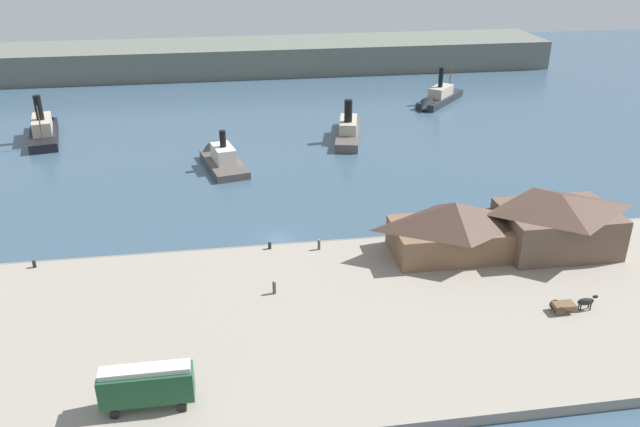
% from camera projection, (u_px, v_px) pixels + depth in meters
% --- Properties ---
extents(ground_plane, '(320.00, 320.00, 0.00)m').
position_uv_depth(ground_plane, '(279.00, 239.00, 93.33)').
color(ground_plane, '#385166').
extents(quay_promenade, '(110.00, 36.00, 1.20)m').
position_uv_depth(quay_promenade, '(298.00, 323.00, 73.38)').
color(quay_promenade, gray).
rests_on(quay_promenade, ground).
extents(seawall_edge, '(110.00, 0.80, 1.00)m').
position_uv_depth(seawall_edge, '(282.00, 248.00, 89.90)').
color(seawall_edge, slate).
rests_on(seawall_edge, ground).
extents(ferry_shed_west_terminal, '(16.23, 9.33, 7.37)m').
position_uv_depth(ferry_shed_west_terminal, '(453.00, 228.00, 85.60)').
color(ferry_shed_west_terminal, brown).
rests_on(ferry_shed_west_terminal, quay_promenade).
extents(ferry_shed_customs_shed, '(15.07, 10.94, 7.89)m').
position_uv_depth(ferry_shed_customs_shed, '(558.00, 221.00, 86.77)').
color(ferry_shed_customs_shed, brown).
rests_on(ferry_shed_customs_shed, quay_promenade).
extents(street_tram, '(8.46, 2.54, 4.46)m').
position_uv_depth(street_tram, '(147.00, 384.00, 59.05)').
color(street_tram, '#1E4C2D').
rests_on(street_tram, quay_promenade).
extents(horse_cart, '(5.39, 1.66, 1.87)m').
position_uv_depth(horse_cart, '(572.00, 304.00, 74.10)').
color(horse_cart, brown).
rests_on(horse_cart, quay_promenade).
extents(pedestrian_walking_west, '(0.44, 0.44, 1.78)m').
position_uv_depth(pedestrian_walking_west, '(274.00, 287.00, 77.58)').
color(pedestrian_walking_west, '#3D4C42').
rests_on(pedestrian_walking_west, quay_promenade).
extents(pedestrian_near_cart, '(0.38, 0.38, 1.55)m').
position_uv_depth(pedestrian_near_cart, '(319.00, 245.00, 87.73)').
color(pedestrian_near_cart, '#4C3D33').
rests_on(pedestrian_near_cart, quay_promenade).
extents(mooring_post_center_east, '(0.44, 0.44, 0.90)m').
position_uv_depth(mooring_post_center_east, '(34.00, 264.00, 83.43)').
color(mooring_post_center_east, black).
rests_on(mooring_post_center_east, quay_promenade).
extents(mooring_post_west, '(0.44, 0.44, 0.90)m').
position_uv_depth(mooring_post_west, '(270.00, 246.00, 88.02)').
color(mooring_post_west, black).
rests_on(mooring_post_west, quay_promenade).
extents(ferry_approaching_east, '(9.08, 16.94, 9.19)m').
position_uv_depth(ferry_approaching_east, '(221.00, 158.00, 120.58)').
color(ferry_approaching_east, '#514C47').
rests_on(ferry_approaching_east, ground).
extents(ferry_moored_west, '(16.47, 17.68, 10.11)m').
position_uv_depth(ferry_moored_west, '(437.00, 99.00, 157.55)').
color(ferry_moored_west, '#23282D').
rests_on(ferry_moored_west, ground).
extents(ferry_mid_harbor, '(8.99, 21.62, 9.70)m').
position_uv_depth(ferry_mid_harbor, '(348.00, 128.00, 135.92)').
color(ferry_mid_harbor, '#514C47').
rests_on(ferry_mid_harbor, ground).
extents(ferry_moored_east, '(9.06, 21.30, 11.04)m').
position_uv_depth(ferry_moored_east, '(44.00, 129.00, 135.06)').
color(ferry_moored_east, black).
rests_on(ferry_moored_east, ground).
extents(far_headland, '(180.00, 24.00, 8.00)m').
position_uv_depth(far_headland, '(243.00, 57.00, 190.12)').
color(far_headland, '#60665B').
rests_on(far_headland, ground).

